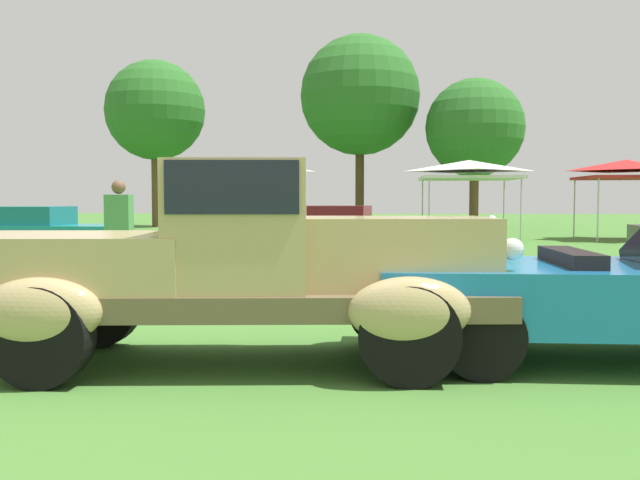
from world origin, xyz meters
TOP-DOWN VIEW (x-y plane):
  - ground_plane at (0.00, 0.00)m, footprint 120.00×120.00m
  - feature_pickup_truck at (0.19, -0.16)m, footprint 4.74×2.12m
  - neighbor_convertible at (3.60, 0.23)m, footprint 4.21×1.75m
  - show_car_teal at (-6.35, 9.48)m, footprint 4.04×1.75m
  - show_car_burgundy at (0.43, 11.53)m, footprint 4.70×2.30m
  - spectator_near_truck at (-2.64, 4.93)m, footprint 0.41×0.25m
  - spectator_between_cars at (-0.21, 6.66)m, footprint 0.34×0.45m
  - canopy_tent_left_field at (-2.51, 18.29)m, footprint 2.84×2.84m
  - canopy_tent_center_field at (4.69, 18.38)m, footprint 3.25×3.25m
  - canopy_tent_right_field at (9.92, 18.39)m, footprint 2.93×2.93m
  - treeline_far_left at (-9.23, 28.07)m, footprint 4.87×4.87m
  - treeline_mid_left at (0.77, 29.92)m, footprint 6.05×6.05m
  - treeline_center at (6.32, 28.50)m, footprint 4.74×4.74m

SIDE VIEW (x-z plane):
  - ground_plane at x=0.00m, z-range 0.00..0.00m
  - neighbor_convertible at x=3.60m, z-range -0.12..1.28m
  - show_car_teal at x=-6.35m, z-range -0.01..1.21m
  - show_car_burgundy at x=0.43m, z-range -0.01..1.21m
  - feature_pickup_truck at x=0.19m, z-range 0.02..1.72m
  - spectator_near_truck at x=-2.64m, z-range 0.07..1.76m
  - spectator_between_cars at x=-0.21m, z-range 0.07..1.76m
  - canopy_tent_left_field at x=-2.51m, z-range 1.07..3.78m
  - canopy_tent_right_field at x=9.92m, z-range 1.07..3.78m
  - canopy_tent_center_field at x=4.69m, z-range 1.07..3.78m
  - treeline_center at x=6.32m, z-range 1.20..8.37m
  - treeline_far_left at x=-9.23m, z-range 1.62..9.78m
  - treeline_mid_left at x=0.77m, z-range 1.78..11.42m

